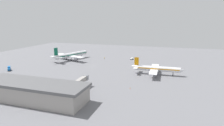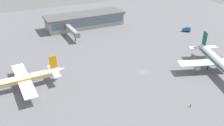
% 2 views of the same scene
% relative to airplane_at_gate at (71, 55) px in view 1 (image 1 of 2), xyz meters
% --- Properties ---
extents(ground, '(288.00, 288.00, 0.00)m').
position_rel_airplane_at_gate_xyz_m(ground, '(32.53, -16.66, -5.33)').
color(ground, slate).
extents(terminal_building, '(57.87, 17.62, 9.66)m').
position_rel_airplane_at_gate_xyz_m(terminal_building, '(32.84, -94.59, -0.41)').
color(terminal_building, '#9E9993').
rests_on(terminal_building, ground).
extents(airplane_at_gate, '(38.23, 46.42, 14.66)m').
position_rel_airplane_at_gate_xyz_m(airplane_at_gate, '(0.00, 0.00, 0.00)').
color(airplane_at_gate, white).
rests_on(airplane_at_gate, ground).
extents(airplane_taxiing, '(40.72, 32.60, 12.40)m').
position_rel_airplane_at_gate_xyz_m(airplane_taxiing, '(88.46, -27.31, -0.82)').
color(airplane_taxiing, white).
rests_on(airplane_taxiing, ground).
extents(catering_truck, '(5.18, 5.42, 3.30)m').
position_rel_airplane_at_gate_xyz_m(catering_truck, '(-26.81, -52.59, -3.63)').
color(catering_truck, black).
rests_on(catering_truck, ground).
extents(baggage_tug, '(3.49, 3.75, 2.30)m').
position_rel_airplane_at_gate_xyz_m(baggage_tug, '(59.84, 20.93, -4.17)').
color(baggage_tug, black).
rests_on(baggage_tug, ground).
extents(ground_crew_worker, '(0.53, 0.53, 1.67)m').
position_rel_airplane_at_gate_xyz_m(ground_crew_worker, '(31.07, 15.95, -4.48)').
color(ground_crew_worker, '#1E2338').
rests_on(ground_crew_worker, ground).
extents(jet_bridge, '(3.13, 21.55, 6.74)m').
position_rel_airplane_at_gate_xyz_m(jet_bridge, '(48.81, -75.59, -0.19)').
color(jet_bridge, '#9E9993').
rests_on(jet_bridge, ground).
extents(safety_cone_near_gate, '(0.44, 0.44, 0.60)m').
position_rel_airplane_at_gate_xyz_m(safety_cone_near_gate, '(76.55, -62.91, -5.03)').
color(safety_cone_near_gate, '#EA590C').
rests_on(safety_cone_near_gate, ground).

